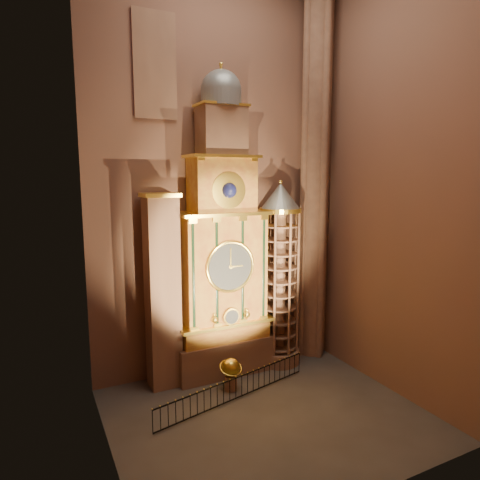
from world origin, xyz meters
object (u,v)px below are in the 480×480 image
astronomical_clock (222,257)px  portrait_tower (163,291)px  celestial_globe (231,371)px  iron_railing (236,388)px  stair_turret (279,276)px

astronomical_clock → portrait_tower: astronomical_clock is taller
celestial_globe → iron_railing: 1.13m
astronomical_clock → celestial_globe: bearing=-103.6°
iron_railing → stair_turret: bearing=34.2°
astronomical_clock → portrait_tower: 3.73m
stair_turret → astronomical_clock: bearing=175.7°
astronomical_clock → stair_turret: bearing=-4.3°
astronomical_clock → stair_turret: size_ratio=1.55×
portrait_tower → iron_railing: size_ratio=1.14×
portrait_tower → celestial_globe: portrait_tower is taller
stair_turret → celestial_globe: size_ratio=6.30×
astronomical_clock → iron_railing: 6.86m
astronomical_clock → iron_railing: astronomical_clock is taller
portrait_tower → iron_railing: 6.13m
portrait_tower → stair_turret: 6.91m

